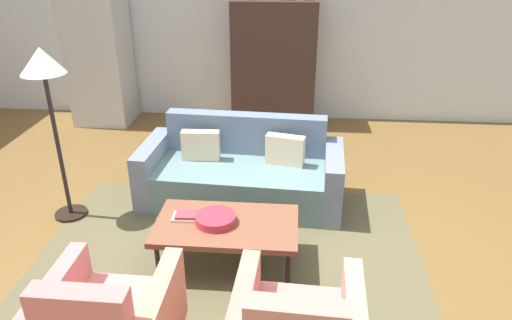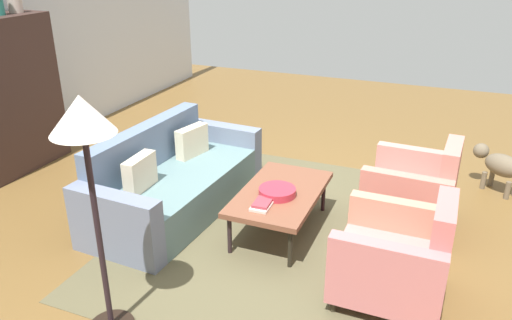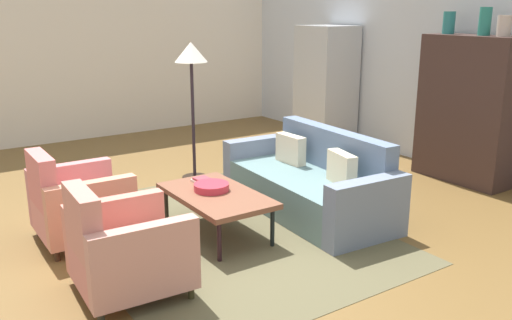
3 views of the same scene
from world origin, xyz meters
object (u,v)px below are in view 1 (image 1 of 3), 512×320
Objects in this scene: fruit_bowl at (216,219)px; refrigerator at (100,61)px; cabinet at (274,65)px; coffee_table at (226,227)px; couch at (243,173)px; floor_lamp at (45,78)px; book_stack at (188,216)px.

fruit_bowl is 0.18× the size of refrigerator.
fruit_bowl is 0.19× the size of cabinet.
refrigerator is at bearing 123.65° from fruit_bowl.
refrigerator is (-2.24, 3.37, 0.47)m from fruit_bowl.
refrigerator reaches higher than coffee_table.
refrigerator is at bearing 124.69° from coffee_table.
fruit_bowl is (-0.09, 0.00, 0.07)m from coffee_table.
couch is 2.38m from cabinet.
refrigerator is at bearing -39.83° from couch.
coffee_table is 3.53× the size of fruit_bowl.
floor_lamp is (-1.93, -2.81, 0.54)m from cabinet.
fruit_bowl reaches higher than coffee_table.
refrigerator reaches higher than book_stack.
cabinet reaches higher than coffee_table.
coffee_table is at bearing -8.05° from book_stack.
cabinet is at bearing 84.93° from fruit_bowl.
coffee_table is 3.52m from cabinet.
couch is at bearing -95.32° from cabinet.
floor_lamp is (-1.71, 0.66, 1.06)m from coffee_table.
cabinet is (0.22, 3.48, 0.52)m from coffee_table.
refrigerator reaches higher than floor_lamp.
cabinet reaches higher than fruit_bowl.
cabinet is 2.55m from refrigerator.
book_stack is at bearing -59.00° from refrigerator.
floor_lamp is (-1.38, 0.61, 1.00)m from book_stack.
cabinet is 1.05× the size of floor_lamp.
refrigerator is 1.08× the size of floor_lamp.
couch is at bearing 16.98° from floor_lamp.
refrigerator is (-2.00, 3.32, 0.48)m from book_stack.
refrigerator is 2.83m from floor_lamp.
cabinet is (0.31, 3.48, 0.45)m from fruit_bowl.
coffee_table is 0.34m from book_stack.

